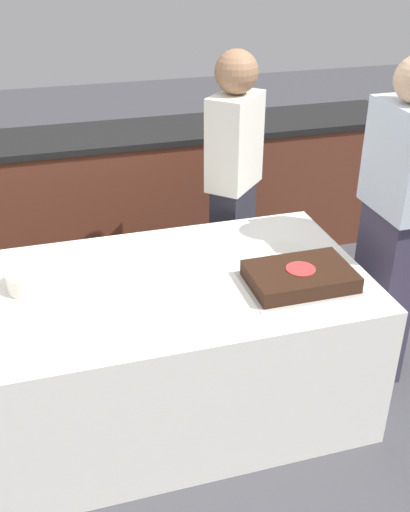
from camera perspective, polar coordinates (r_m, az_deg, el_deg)
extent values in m
plane|color=#424247|center=(3.05, -7.02, -14.62)|extent=(14.00, 14.00, 0.00)
cube|color=#5B2D1E|center=(4.14, -11.19, 4.87)|extent=(4.40, 0.55, 0.88)
cube|color=black|center=(3.98, -11.82, 10.92)|extent=(4.40, 0.58, 0.04)
cube|color=white|center=(2.82, -7.46, -9.28)|extent=(2.17, 1.01, 0.72)
cube|color=#B7B2AD|center=(2.64, 8.98, -2.61)|extent=(0.49, 0.34, 0.00)
cube|color=black|center=(2.63, 9.04, -1.92)|extent=(0.45, 0.30, 0.07)
cylinder|color=red|center=(2.61, 9.10, -1.22)|extent=(0.13, 0.13, 0.00)
cylinder|color=white|center=(2.68, -15.99, -2.07)|extent=(0.23, 0.23, 0.08)
cylinder|color=white|center=(2.91, 7.66, 0.63)|extent=(0.18, 0.18, 0.00)
cube|color=#282833|center=(3.53, 2.59, 0.50)|extent=(0.31, 0.31, 0.83)
cube|color=silver|center=(3.26, 2.85, 10.83)|extent=(0.37, 0.38, 0.51)
sphere|color=#936B4C|center=(3.17, 3.01, 17.12)|extent=(0.23, 0.23, 0.23)
cube|color=#383347|center=(3.16, 16.45, -3.45)|extent=(0.16, 0.33, 0.93)
cube|color=silver|center=(2.86, 18.45, 8.74)|extent=(0.20, 0.39, 0.50)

